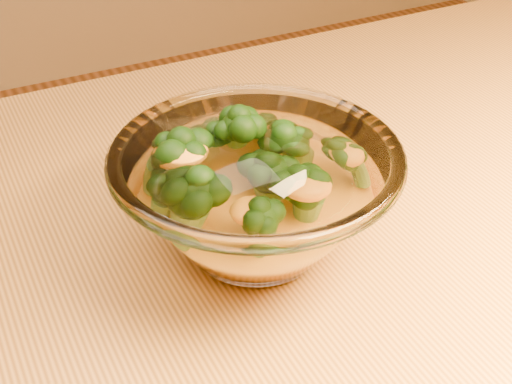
{
  "coord_description": "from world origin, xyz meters",
  "views": [
    {
      "loc": [
        -0.27,
        -0.42,
        1.15
      ],
      "look_at": [
        -0.06,
        0.01,
        0.81
      ],
      "focal_mm": 50.0,
      "sensor_mm": 36.0,
      "label": 1
    }
  ],
  "objects": [
    {
      "name": "table",
      "position": [
        0.0,
        0.0,
        0.65
      ],
      "size": [
        1.2,
        0.8,
        0.75
      ],
      "color": "#B87E37",
      "rests_on": "ground"
    },
    {
      "name": "broccoli_heap",
      "position": [
        -0.06,
        0.02,
        0.82
      ],
      "size": [
        0.18,
        0.15,
        0.08
      ],
      "color": "black",
      "rests_on": "cheese_sauce"
    },
    {
      "name": "glass_bowl",
      "position": [
        -0.06,
        0.01,
        0.81
      ],
      "size": [
        0.24,
        0.24,
        0.11
      ],
      "color": "white",
      "rests_on": "table"
    },
    {
      "name": "cheese_sauce",
      "position": [
        -0.06,
        0.01,
        0.78
      ],
      "size": [
        0.14,
        0.14,
        0.04
      ],
      "primitive_type": "ellipsoid",
      "color": "orange",
      "rests_on": "glass_bowl"
    }
  ]
}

